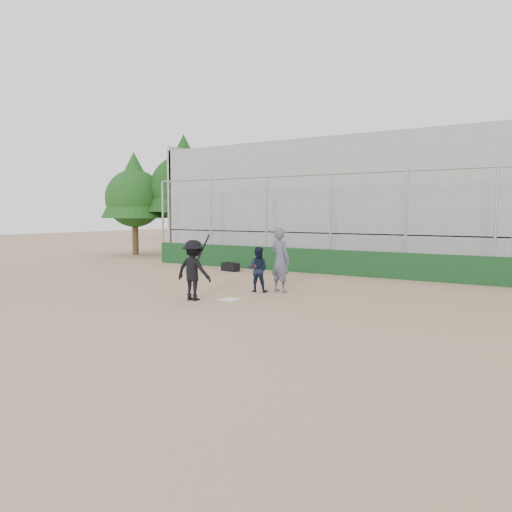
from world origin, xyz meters
The scene contains 10 objects.
ground centered at (0.00, 0.00, 0.00)m, with size 90.00×90.00×0.00m, color #836147.
home_plate centered at (0.00, 0.00, 0.01)m, with size 0.44×0.44×0.02m, color white.
backstop centered at (0.00, 7.00, 0.96)m, with size 18.10×0.25×4.04m.
bleachers centered at (0.00, 11.95, 2.92)m, with size 20.25×6.70×6.98m.
tree_left centered at (-11.00, 11.00, 4.39)m, with size 4.48×4.48×7.00m.
tree_right centered at (-13.50, 9.50, 3.76)m, with size 3.84×3.84×6.00m.
batter_at_plate centered at (-0.84, -0.59, 0.86)m, with size 1.14×0.78×1.87m.
catcher_crouched centered at (-0.07, 1.61, 0.49)m, with size 0.78×0.66×0.98m.
umpire centered at (0.52, 1.98, 0.91)m, with size 0.74×0.48×1.81m, color #484E5C.
equipment_bag centered at (-4.01, 5.71, 0.18)m, with size 0.88×0.52×0.39m.
Camera 1 is at (8.13, -11.49, 2.48)m, focal length 35.00 mm.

